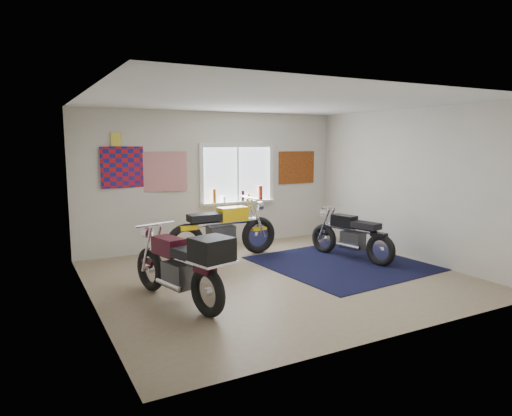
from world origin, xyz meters
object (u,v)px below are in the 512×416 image
navy_rug (341,263)px  yellow_triumph (223,232)px  maroon_tourer (183,266)px  black_chrome_bike (351,237)px

navy_rug → yellow_triumph: yellow_triumph is taller
navy_rug → maroon_tourer: 3.22m
black_chrome_bike → maroon_tourer: (-3.46, -0.85, 0.11)m
navy_rug → yellow_triumph: (-1.65, 1.34, 0.48)m
black_chrome_bike → maroon_tourer: 3.56m
navy_rug → black_chrome_bike: size_ratio=1.45×
yellow_triumph → maroon_tourer: (-1.45, -2.01, 0.04)m
yellow_triumph → navy_rug: bearing=-41.1°
navy_rug → maroon_tourer: (-3.10, -0.67, 0.52)m
navy_rug → yellow_triumph: size_ratio=1.19×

